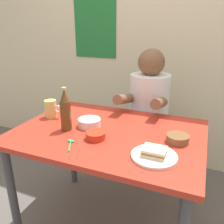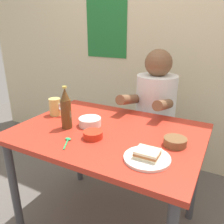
% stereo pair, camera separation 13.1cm
% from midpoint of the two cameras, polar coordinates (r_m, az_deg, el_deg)
% --- Properties ---
extents(wall_back, '(4.40, 0.09, 2.60)m').
position_cam_midpoint_polar(wall_back, '(2.24, 8.53, 19.56)').
color(wall_back, beige).
rests_on(wall_back, ground).
extents(dining_table, '(1.10, 0.80, 0.74)m').
position_cam_midpoint_polar(dining_table, '(1.42, -3.42, -8.02)').
color(dining_table, '#B72D1E').
rests_on(dining_table, ground).
extents(stool, '(0.34, 0.34, 0.45)m').
position_cam_midpoint_polar(stool, '(2.06, 6.77, -8.04)').
color(stool, '#4C4C51').
rests_on(stool, ground).
extents(person_seated, '(0.33, 0.56, 0.72)m').
position_cam_midpoint_polar(person_seated, '(1.89, 7.20, 3.01)').
color(person_seated, white).
rests_on(person_seated, stool).
extents(plate_orange, '(0.22, 0.22, 0.01)m').
position_cam_midpoint_polar(plate_orange, '(1.11, 7.05, -10.88)').
color(plate_orange, silver).
rests_on(plate_orange, dining_table).
extents(sandwich, '(0.11, 0.09, 0.04)m').
position_cam_midpoint_polar(sandwich, '(1.10, 7.11, -9.76)').
color(sandwich, beige).
rests_on(sandwich, plate_orange).
extents(beer_mug, '(0.13, 0.08, 0.12)m').
position_cam_midpoint_polar(beer_mug, '(1.63, -17.12, 0.73)').
color(beer_mug, '#D1BC66').
rests_on(beer_mug, dining_table).
extents(beer_bottle, '(0.06, 0.06, 0.26)m').
position_cam_midpoint_polar(beer_bottle, '(1.39, -14.14, 0.17)').
color(beer_bottle, '#593819').
rests_on(beer_bottle, dining_table).
extents(sauce_bowl_chili, '(0.11, 0.11, 0.04)m').
position_cam_midpoint_polar(sauce_bowl_chili, '(1.28, -7.04, -5.77)').
color(sauce_bowl_chili, red).
rests_on(sauce_bowl_chili, dining_table).
extents(rice_bowl_white, '(0.14, 0.14, 0.05)m').
position_cam_midpoint_polar(rice_bowl_white, '(1.44, -8.23, -2.58)').
color(rice_bowl_white, silver).
rests_on(rice_bowl_white, dining_table).
extents(condiment_bowl_brown, '(0.12, 0.12, 0.04)m').
position_cam_midpoint_polar(condiment_bowl_brown, '(1.26, 13.11, -6.47)').
color(condiment_bowl_brown, brown).
rests_on(condiment_bowl_brown, dining_table).
extents(spoon, '(0.07, 0.11, 0.01)m').
position_cam_midpoint_polar(spoon, '(1.26, -13.26, -7.56)').
color(spoon, '#26A559').
rests_on(spoon, dining_table).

